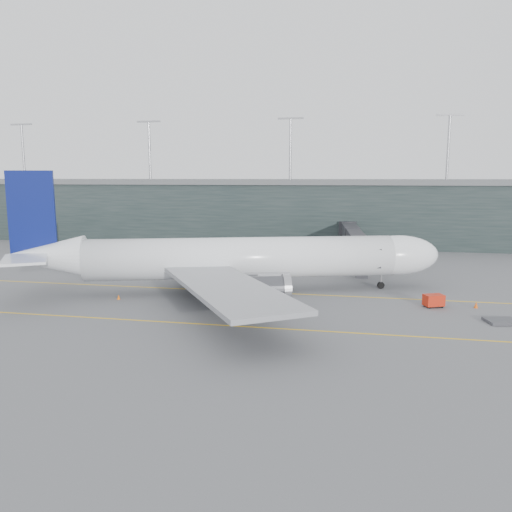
# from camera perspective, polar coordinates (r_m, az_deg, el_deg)

# --- Properties ---
(ground) EXTENTS (320.00, 320.00, 0.00)m
(ground) POSITION_cam_1_polar(r_m,az_deg,el_deg) (74.66, -4.70, -3.22)
(ground) COLOR #5C5B60
(ground) RESTS_ON ground
(taxiline_a) EXTENTS (160.00, 0.25, 0.02)m
(taxiline_a) POSITION_cam_1_polar(r_m,az_deg,el_deg) (70.92, -5.58, -3.88)
(taxiline_a) COLOR gold
(taxiline_a) RESTS_ON ground
(taxiline_b) EXTENTS (160.00, 0.25, 0.02)m
(taxiline_b) POSITION_cam_1_polar(r_m,az_deg,el_deg) (56.28, -10.28, -7.42)
(taxiline_b) COLOR gold
(taxiline_b) RESTS_ON ground
(taxiline_lead_main) EXTENTS (0.25, 60.00, 0.02)m
(taxiline_lead_main) POSITION_cam_1_polar(r_m,az_deg,el_deg) (92.77, 1.64, -0.78)
(taxiline_lead_main) COLOR gold
(taxiline_lead_main) RESTS_ON ground
(terminal) EXTENTS (240.00, 36.00, 29.00)m
(terminal) POSITION_cam_1_polar(r_m,az_deg,el_deg) (129.99, 2.24, 5.41)
(terminal) COLOR black
(terminal) RESTS_ON ground
(main_aircraft) EXTENTS (58.08, 53.44, 16.63)m
(main_aircraft) POSITION_cam_1_polar(r_m,az_deg,el_deg) (68.50, -2.04, -0.33)
(main_aircraft) COLOR white
(main_aircraft) RESTS_ON ground
(jet_bridge) EXTENTS (6.70, 43.79, 6.19)m
(jet_bridge) POSITION_cam_1_polar(r_m,az_deg,el_deg) (93.64, 11.54, 2.00)
(jet_bridge) COLOR #26262A
(jet_bridge) RESTS_ON ground
(gse_cart) EXTENTS (2.69, 2.25, 1.57)m
(gse_cart) POSITION_cam_1_polar(r_m,az_deg,el_deg) (65.05, 19.64, -4.78)
(gse_cart) COLOR #B8200D
(gse_cart) RESTS_ON ground
(baggage_dolly) EXTENTS (3.75, 3.25, 0.33)m
(baggage_dolly) POSITION_cam_1_polar(r_m,az_deg,el_deg) (61.27, 26.25, -6.69)
(baggage_dolly) COLOR #38383D
(baggage_dolly) RESTS_ON ground
(uld_a) EXTENTS (2.31, 1.97, 1.87)m
(uld_a) POSITION_cam_1_polar(r_m,az_deg,el_deg) (84.98, -5.87, -1.06)
(uld_a) COLOR #3B3B40
(uld_a) RESTS_ON ground
(uld_b) EXTENTS (2.20, 1.91, 1.75)m
(uld_b) POSITION_cam_1_polar(r_m,az_deg,el_deg) (86.85, -3.97, -0.86)
(uld_b) COLOR #3B3B40
(uld_b) RESTS_ON ground
(uld_c) EXTENTS (2.60, 2.30, 1.99)m
(uld_c) POSITION_cam_1_polar(r_m,az_deg,el_deg) (84.48, -3.61, -1.05)
(uld_c) COLOR #3B3B40
(uld_c) RESTS_ON ground
(cone_nose) EXTENTS (0.49, 0.49, 0.78)m
(cone_nose) POSITION_cam_1_polar(r_m,az_deg,el_deg) (66.66, 23.85, -5.13)
(cone_nose) COLOR #E2510C
(cone_nose) RESTS_ON ground
(cone_wing_stbd) EXTENTS (0.40, 0.40, 0.63)m
(cone_wing_stbd) POSITION_cam_1_polar(r_m,az_deg,el_deg) (55.31, -1.88, -7.24)
(cone_wing_stbd) COLOR #F85D0D
(cone_wing_stbd) RESTS_ON ground
(cone_wing_port) EXTENTS (0.46, 0.46, 0.73)m
(cone_wing_port) POSITION_cam_1_polar(r_m,az_deg,el_deg) (84.00, 4.82, -1.59)
(cone_wing_port) COLOR orange
(cone_wing_port) RESTS_ON ground
(cone_tail) EXTENTS (0.41, 0.41, 0.65)m
(cone_tail) POSITION_cam_1_polar(r_m,az_deg,el_deg) (67.62, -15.43, -4.53)
(cone_tail) COLOR orange
(cone_tail) RESTS_ON ground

